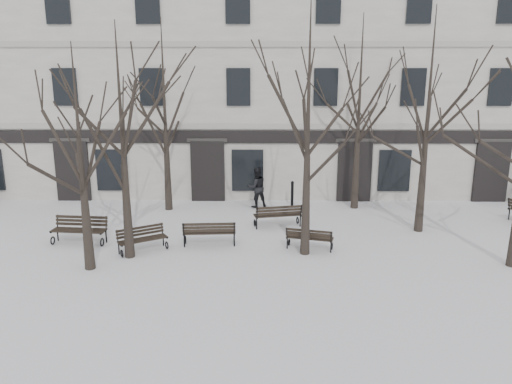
{
  "coord_description": "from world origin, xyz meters",
  "views": [
    {
      "loc": [
        -0.95,
        -15.4,
        6.3
      ],
      "look_at": [
        -1.14,
        3.0,
        1.68
      ],
      "focal_mm": 35.0,
      "sensor_mm": 36.0,
      "label": 1
    }
  ],
  "objects_px": {
    "tree_1": "(121,115)",
    "tree_2": "(309,100)",
    "bench_2": "(309,238)",
    "bench_3": "(80,229)",
    "bench_0": "(142,238)",
    "bench_1": "(209,232)",
    "bench_4": "(278,215)",
    "tree_0": "(79,132)"
  },
  "relations": [
    {
      "from": "bench_0",
      "to": "bench_3",
      "type": "height_order",
      "value": "bench_3"
    },
    {
      "from": "tree_2",
      "to": "bench_4",
      "type": "bearing_deg",
      "value": 105.89
    },
    {
      "from": "tree_1",
      "to": "bench_3",
      "type": "relative_size",
      "value": 3.81
    },
    {
      "from": "bench_3",
      "to": "tree_0",
      "type": "bearing_deg",
      "value": -59.31
    },
    {
      "from": "tree_2",
      "to": "bench_2",
      "type": "distance_m",
      "value": 4.85
    },
    {
      "from": "bench_1",
      "to": "bench_2",
      "type": "relative_size",
      "value": 1.12
    },
    {
      "from": "tree_1",
      "to": "bench_4",
      "type": "height_order",
      "value": "tree_1"
    },
    {
      "from": "tree_0",
      "to": "tree_1",
      "type": "distance_m",
      "value": 1.51
    },
    {
      "from": "tree_0",
      "to": "bench_4",
      "type": "distance_m",
      "value": 8.49
    },
    {
      "from": "tree_0",
      "to": "bench_2",
      "type": "relative_size",
      "value": 4.08
    },
    {
      "from": "bench_2",
      "to": "bench_3",
      "type": "relative_size",
      "value": 0.85
    },
    {
      "from": "tree_1",
      "to": "tree_2",
      "type": "relative_size",
      "value": 0.91
    },
    {
      "from": "bench_4",
      "to": "tree_1",
      "type": "bearing_deg",
      "value": 20.78
    },
    {
      "from": "tree_2",
      "to": "bench_3",
      "type": "relative_size",
      "value": 4.18
    },
    {
      "from": "bench_4",
      "to": "bench_2",
      "type": "bearing_deg",
      "value": 99.86
    },
    {
      "from": "tree_2",
      "to": "bench_1",
      "type": "relative_size",
      "value": 4.37
    },
    {
      "from": "bench_2",
      "to": "tree_2",
      "type": "bearing_deg",
      "value": 78.35
    },
    {
      "from": "bench_2",
      "to": "bench_4",
      "type": "relative_size",
      "value": 0.87
    },
    {
      "from": "bench_0",
      "to": "bench_4",
      "type": "distance_m",
      "value": 5.58
    },
    {
      "from": "tree_2",
      "to": "bench_1",
      "type": "bearing_deg",
      "value": 167.33
    },
    {
      "from": "tree_0",
      "to": "bench_4",
      "type": "xyz_separation_m",
      "value": [
        6.18,
        4.35,
        -3.87
      ]
    },
    {
      "from": "bench_1",
      "to": "bench_2",
      "type": "distance_m",
      "value": 3.6
    },
    {
      "from": "bench_0",
      "to": "bench_1",
      "type": "distance_m",
      "value": 2.37
    },
    {
      "from": "bench_1",
      "to": "bench_4",
      "type": "relative_size",
      "value": 0.97
    },
    {
      "from": "bench_2",
      "to": "bench_3",
      "type": "bearing_deg",
      "value": 10.57
    },
    {
      "from": "bench_1",
      "to": "bench_2",
      "type": "height_order",
      "value": "bench_1"
    },
    {
      "from": "bench_2",
      "to": "bench_1",
      "type": "bearing_deg",
      "value": 8.74
    },
    {
      "from": "tree_0",
      "to": "bench_3",
      "type": "distance_m",
      "value": 4.68
    },
    {
      "from": "tree_0",
      "to": "bench_4",
      "type": "relative_size",
      "value": 3.53
    },
    {
      "from": "tree_0",
      "to": "bench_3",
      "type": "height_order",
      "value": "tree_0"
    },
    {
      "from": "tree_2",
      "to": "bench_0",
      "type": "height_order",
      "value": "tree_2"
    },
    {
      "from": "tree_1",
      "to": "bench_0",
      "type": "xyz_separation_m",
      "value": [
        0.31,
        0.57,
        -4.35
      ]
    },
    {
      "from": "tree_0",
      "to": "tree_2",
      "type": "height_order",
      "value": "tree_2"
    },
    {
      "from": "tree_2",
      "to": "bench_2",
      "type": "xyz_separation_m",
      "value": [
        0.19,
        0.38,
        -4.83
      ]
    },
    {
      "from": "tree_1",
      "to": "tree_2",
      "type": "bearing_deg",
      "value": 3.56
    },
    {
      "from": "tree_0",
      "to": "tree_2",
      "type": "xyz_separation_m",
      "value": [
        7.01,
        1.4,
        0.89
      ]
    },
    {
      "from": "bench_2",
      "to": "tree_1",
      "type": "bearing_deg",
      "value": 21.75
    },
    {
      "from": "tree_2",
      "to": "tree_1",
      "type": "bearing_deg",
      "value": -176.44
    },
    {
      "from": "bench_4",
      "to": "tree_0",
      "type": "bearing_deg",
      "value": 23.14
    },
    {
      "from": "bench_0",
      "to": "bench_4",
      "type": "bearing_deg",
      "value": -2.0
    },
    {
      "from": "bench_4",
      "to": "bench_1",
      "type": "bearing_deg",
      "value": 28.62
    },
    {
      "from": "bench_0",
      "to": "bench_3",
      "type": "distance_m",
      "value": 2.6
    }
  ]
}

